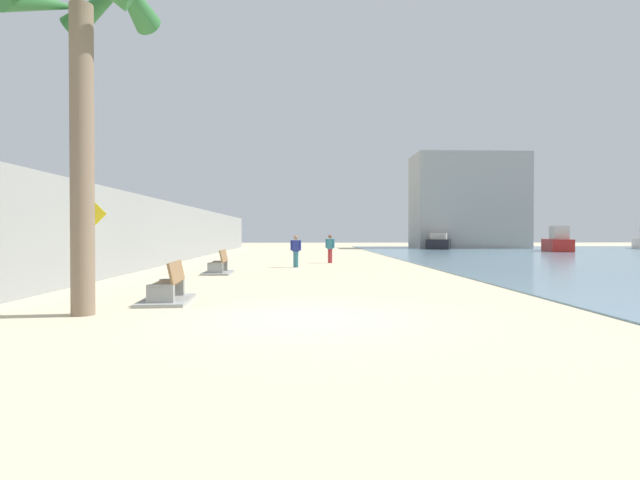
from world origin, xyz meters
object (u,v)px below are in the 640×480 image
bench_far (219,268)px  person_standing (330,247)px  bench_near (168,292)px  person_walking (296,249)px  palm_tree (78,38)px  boat_far_left (440,243)px  boat_nearest (558,242)px  pedestrian_sign (93,232)px

bench_far → person_standing: 8.88m
bench_near → person_walking: bearing=76.6°
palm_tree → bench_far: palm_tree is taller
bench_far → boat_far_left: (17.69, 31.70, 0.44)m
person_walking → boat_nearest: 30.68m
person_walking → person_standing: (1.85, 3.62, 0.01)m
palm_tree → bench_near: (1.25, 1.98, -5.31)m
palm_tree → pedestrian_sign: (-2.19, 6.18, -3.87)m
person_standing → boat_far_left: 27.49m
pedestrian_sign → person_standing: bearing=55.0°
pedestrian_sign → bench_near: bearing=-50.7°
bench_near → bench_far: bearing=91.1°
bench_far → boat_far_left: boat_far_left is taller
palm_tree → boat_far_left: bearing=66.1°
person_standing → boat_far_left: bearing=62.4°
person_standing → pedestrian_sign: pedestrian_sign is taller
person_walking → boat_far_left: size_ratio=0.22×
bench_near → person_standing: person_standing is taller
palm_tree → boat_far_left: palm_tree is taller
bench_far → bench_near: bearing=-88.9°
palm_tree → person_walking: palm_tree is taller
person_standing → boat_nearest: (21.25, 16.56, -0.05)m
boat_far_left → boat_nearest: boat_nearest is taller
bench_far → person_standing: bearing=56.0°
bench_far → boat_far_left: 36.30m
person_standing → pedestrian_sign: (-8.22, -11.74, 0.77)m
bench_near → boat_far_left: 43.94m
bench_far → boat_nearest: bearing=42.4°
palm_tree → person_walking: 15.60m
bench_far → boat_nearest: 35.47m
boat_far_left → pedestrian_sign: 41.75m
palm_tree → person_standing: 19.47m
palm_tree → bench_far: 11.88m
palm_tree → person_walking: (4.18, 14.29, -4.66)m
bench_far → person_walking: (3.10, 3.72, 0.65)m
pedestrian_sign → bench_far: bearing=53.4°
bench_near → pedestrian_sign: (-3.44, 4.20, 1.44)m
person_walking → boat_nearest: size_ratio=0.26×
bench_near → bench_far: (-0.17, 8.60, 0.00)m
boat_nearest → pedestrian_sign: 40.86m
person_standing → boat_nearest: size_ratio=0.27×
bench_far → pedestrian_sign: pedestrian_sign is taller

